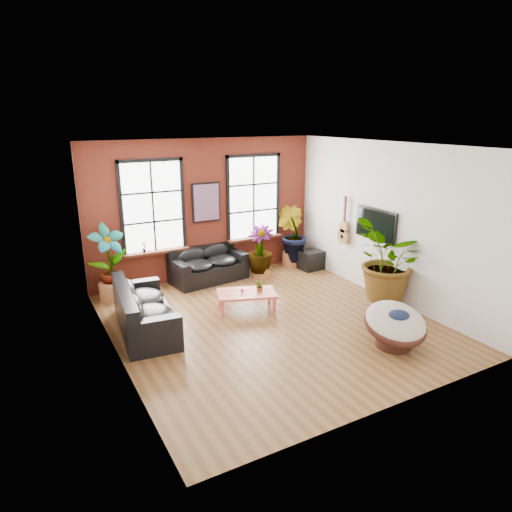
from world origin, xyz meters
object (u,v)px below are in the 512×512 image
Objects in this scene: sofa_left at (142,311)px; coffee_table at (246,294)px; sofa_back at (207,265)px; papasan_chair at (395,324)px.

sofa_left is 1.67× the size of coffee_table.
sofa_left is at bearing -144.58° from sofa_back.
sofa_left reaches higher than sofa_back.
sofa_back is 1.41× the size of coffee_table.
sofa_back is 0.84× the size of sofa_left.
papasan_chair is at bearing -79.17° from sofa_back.
sofa_back is at bearing -41.20° from sofa_left.
coffee_table is at bearing -85.73° from sofa_left.
sofa_back is 1.48× the size of papasan_chair.
sofa_left is at bearing 155.70° from papasan_chair.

